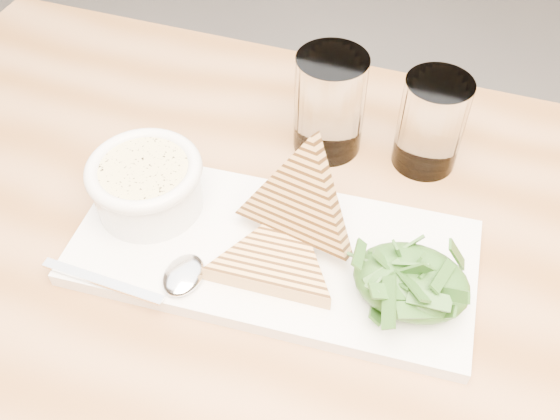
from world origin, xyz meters
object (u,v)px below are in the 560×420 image
(soup_bowl, at_px, (148,189))
(glass_near, at_px, (330,104))
(table_top, at_px, (326,338))
(glass_far, at_px, (431,124))
(platter, at_px, (273,252))

(soup_bowl, height_order, glass_near, glass_near)
(table_top, distance_m, glass_far, 0.26)
(platter, distance_m, glass_far, 0.23)
(soup_bowl, xyz_separation_m, glass_far, (0.25, 0.18, 0.02))
(platter, height_order, soup_bowl, soup_bowl)
(platter, height_order, glass_near, glass_near)
(glass_near, bearing_deg, soup_bowl, -130.13)
(soup_bowl, xyz_separation_m, glass_near, (0.14, 0.17, 0.02))
(table_top, relative_size, glass_near, 10.16)
(platter, bearing_deg, soup_bowl, 175.59)
(table_top, height_order, glass_near, glass_near)
(glass_near, bearing_deg, glass_far, 6.04)
(table_top, height_order, soup_bowl, soup_bowl)
(table_top, bearing_deg, platter, 142.20)
(soup_bowl, bearing_deg, table_top, -17.80)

